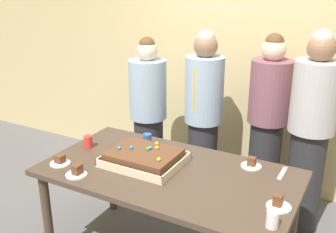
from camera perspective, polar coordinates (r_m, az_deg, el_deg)
The scene contains 15 objects.
interior_back_panel at distance 4.02m, azimuth 11.28°, elevation 10.77°, with size 8.00×0.12×3.00m, color #CCB784.
party_table at distance 2.86m, azimuth 0.08°, elevation -9.49°, with size 1.82×0.98×0.80m.
sheet_cake at distance 2.91m, azimuth -3.51°, elevation -6.00°, with size 0.56×0.45×0.12m.
plated_slice_near_left at distance 2.49m, azimuth 15.79°, elevation -12.14°, with size 0.15×0.15×0.08m.
plated_slice_near_right at distance 3.01m, azimuth -15.48°, elevation -6.29°, with size 0.15×0.15×0.07m.
plated_slice_far_left at distance 2.82m, azimuth -13.16°, elevation -7.87°, with size 0.15×0.15×0.08m.
plated_slice_far_right at distance 2.93m, azimuth 12.07°, elevation -6.80°, with size 0.15×0.15×0.07m.
drink_cup_nearest at distance 3.23m, azimuth -11.57°, elevation -3.62°, with size 0.07×0.07×0.10m, color red.
drink_cup_middle at distance 3.20m, azimuth -3.02°, elevation -3.41°, with size 0.07×0.07×0.10m, color #2D5199.
drink_cup_far_end at distance 2.30m, azimuth 15.00°, elevation -14.29°, with size 0.07×0.07×0.10m, color white.
cake_server_utensil at distance 2.89m, azimuth 16.36°, elevation -7.94°, with size 0.03×0.20×0.01m, color silver.
person_serving_front at distance 3.80m, azimuth -2.89°, elevation -0.09°, with size 0.36×0.36×1.59m.
person_green_shirt_behind at distance 3.67m, azimuth 5.19°, elevation 0.00°, with size 0.35×0.35×1.67m.
person_striped_tie_right at distance 3.71m, azimuth 14.30°, elevation -0.65°, with size 0.37×0.37×1.65m.
person_far_right_suit at distance 3.42m, azimuth 20.07°, elevation -2.19°, with size 0.37×0.37×1.74m.
Camera 1 is at (1.19, -2.19, 2.11)m, focal length 41.76 mm.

